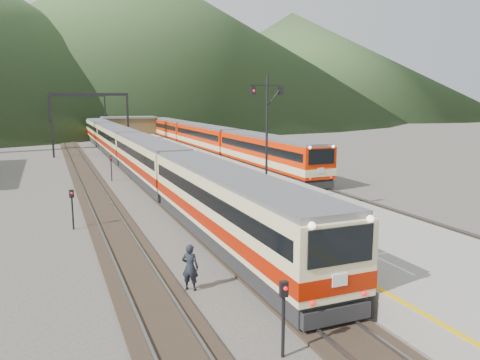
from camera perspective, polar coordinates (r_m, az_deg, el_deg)
name	(u,v)px	position (r m, az deg, el deg)	size (l,w,h in m)	color
track_main	(136,170)	(48.75, -12.61, 1.16)	(2.60, 200.00, 0.23)	black
track_far	(84,173)	(48.18, -18.47, 0.79)	(2.60, 200.00, 0.23)	black
track_second	(240,164)	(51.91, -0.01, 1.92)	(2.60, 200.00, 0.23)	black
platform	(194,166)	(48.02, -5.62, 1.75)	(8.00, 100.00, 1.00)	gray
gantry_near	(90,112)	(62.78, -17.78, 7.89)	(9.55, 0.25, 8.00)	black
gantry_far	(78,108)	(87.71, -19.18, 8.25)	(9.55, 0.25, 8.00)	black
station_shed	(129,125)	(86.75, -13.37, 6.52)	(9.40, 4.40, 3.10)	brown
hill_b	(126,35)	(242.46, -13.77, 16.78)	(220.00, 220.00, 75.00)	#344825
hill_c	(291,64)	(248.15, 6.27, 13.93)	(160.00, 160.00, 50.00)	#344825
main_train	(130,149)	(51.38, -13.26, 3.71)	(2.84, 77.91, 3.47)	beige
second_train	(205,139)	(63.07, -4.24, 5.02)	(2.81, 57.61, 3.43)	red
signal_mast	(267,127)	(27.60, 3.29, 6.44)	(2.20, 0.22, 7.61)	black
short_signal_a	(283,309)	(13.61, 5.32, -15.36)	(0.23, 0.18, 2.27)	black
short_signal_b	(111,165)	(43.12, -15.43, 1.80)	(0.23, 0.17, 2.27)	black
short_signal_c	(72,204)	(27.74, -19.79, -2.77)	(0.27, 0.24, 2.27)	black
worker	(190,267)	(18.25, -6.11, -10.52)	(0.67, 0.44, 1.83)	black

